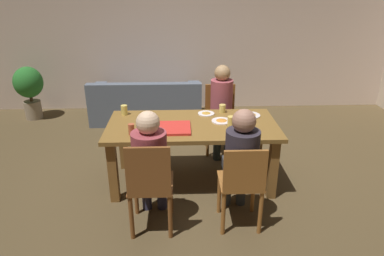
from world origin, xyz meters
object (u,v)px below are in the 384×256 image
Objects in this scene: pizza_box_0 at (173,128)px; potted_plant at (29,87)px; chair_0 at (242,183)px; drinking_glass_3 at (131,129)px; person_0 at (241,156)px; drinking_glass_0 at (231,122)px; dining_table at (192,133)px; plate_0 at (221,121)px; couch at (147,105)px; person_1 at (150,159)px; chair_1 at (150,185)px; drinking_glass_2 at (124,110)px; plate_1 at (250,115)px; drinking_glass_1 at (222,109)px; person_2 at (222,103)px; plate_2 at (206,113)px; chair_2 at (220,114)px.

potted_plant is at bearing 136.73° from pizza_box_0.
chair_0 is 1.27m from drinking_glass_3.
person_0 is 9.08× the size of drinking_glass_0.
plate_0 reaches higher than dining_table.
couch is (-1.05, 2.01, -0.49)m from plate_0.
plate_0 is (0.76, 0.81, 0.05)m from person_1.
chair_1 reaches higher than pizza_box_0.
dining_table is 0.89m from drinking_glass_2.
plate_0 is 0.92× the size of plate_1.
drinking_glass_1 reaches higher than plate_1.
person_2 is 6.17× the size of plate_2.
plate_2 is (0.60, 1.21, 0.24)m from chair_1.
drinking_glass_1 is at bearing 43.04° from dining_table.
drinking_glass_0 is at bearing -36.78° from potted_plant.
couch is (0.10, 1.74, -0.54)m from drinking_glass_2.
drinking_glass_2 is (-1.24, -0.58, 0.29)m from chair_2.
drinking_glass_2 is at bearing 159.66° from drinking_glass_0.
plate_0 and plate_1 have the same top height.
chair_2 is at bearing 64.73° from chair_1.
drinking_glass_0 reaches higher than drinking_glass_2.
person_2 reaches higher than pizza_box_0.
person_2 is at bearing 62.94° from chair_1.
drinking_glass_0 is at bearing 7.78° from drinking_glass_3.
drinking_glass_1 is at bearing 14.05° from plate_2.
plate_0 is at bearing -57.70° from plate_2.
pizza_box_0 is 0.78m from drinking_glass_1.
person_2 is at bearing 90.00° from chair_0.
person_0 is 4.32m from potted_plant.
person_2 reaches higher than person_0.
plate_2 is at bearing 103.29° from person_0.
plate_2 is at bearing 118.40° from drinking_glass_0.
person_1 is 1.30× the size of chair_2.
drinking_glass_1 is at bearing -96.22° from person_2.
drinking_glass_0 is at bearing -127.93° from plate_1.
person_1 is at bearing -143.44° from drinking_glass_0.
chair_1 is at bearing -169.19° from person_0.
chair_0 is at bearing 1.42° from chair_1.
chair_2 is at bearing 90.00° from person_0.
chair_0 reaches higher than drinking_glass_1.
chair_0 is 7.51× the size of drinking_glass_2.
drinking_glass_2 is (-0.39, 1.08, 0.10)m from person_1.
chair_2 is 0.61m from drinking_glass_1.
drinking_glass_3 reaches higher than plate_1.
drinking_glass_1 is (-0.04, 1.10, 0.09)m from person_0.
person_2 is 0.71m from plate_0.
drinking_glass_3 is at bearing -75.13° from drinking_glass_2.
plate_1 is (0.28, -0.67, 0.24)m from chair_2.
plate_0 is 0.31m from drinking_glass_1.
person_1 is 1.50m from plate_1.
drinking_glass_3 reaches higher than drinking_glass_1.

